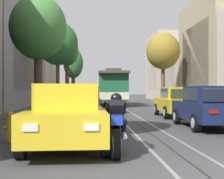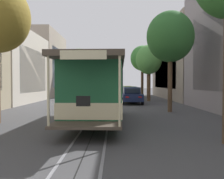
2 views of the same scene
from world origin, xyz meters
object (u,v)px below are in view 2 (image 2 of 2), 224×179
object	(u,v)px
parked_car_yellow_near_left	(126,91)
parked_car_green_second_left	(130,93)
street_tree_kerb_right_near	(79,59)
street_sign_post	(81,86)
parked_car_navy_mid_left	(131,95)
fire_hydrant	(138,94)
parked_car_navy_second_right	(89,92)
cable_car_trolley	(98,89)
pedestrian_on_left_pavement	(62,92)
parked_car_yellow_mid_right	(82,94)
street_tree_kerb_left_second	(149,60)
street_tree_kerb_left_mid	(170,37)
parked_car_white_near_right	(91,91)
street_tree_kerb_left_near	(142,59)
motorcycle_with_rider	(118,92)

from	to	relation	value
parked_car_yellow_near_left	parked_car_green_second_left	distance (m)	6.01
street_tree_kerb_right_near	street_sign_post	size ratio (longest dim) A/B	2.83
parked_car_navy_mid_left	fire_hydrant	bearing A→B (deg)	-98.95
parked_car_green_second_left	parked_car_navy_second_right	bearing A→B (deg)	-21.60
fire_hydrant	street_sign_post	world-z (taller)	street_sign_post
parked_car_navy_mid_left	parked_car_navy_second_right	distance (m)	9.19
parked_car_yellow_near_left	street_tree_kerb_right_near	world-z (taller)	street_tree_kerb_right_near
cable_car_trolley	pedestrian_on_left_pavement	size ratio (longest dim) A/B	5.72
parked_car_yellow_mid_right	cable_car_trolley	size ratio (longest dim) A/B	0.48
cable_car_trolley	street_tree_kerb_left_second	bearing A→B (deg)	-108.25
cable_car_trolley	fire_hydrant	bearing A→B (deg)	-101.02
parked_car_yellow_mid_right	street_sign_post	size ratio (longest dim) A/B	1.73
street_tree_kerb_left_mid	parked_car_green_second_left	bearing A→B (deg)	-80.91
street_tree_kerb_left_mid	street_tree_kerb_right_near	bearing A→B (deg)	-64.89
parked_car_yellow_mid_right	parked_car_yellow_near_left	bearing A→B (deg)	-119.77
parked_car_white_near_right	pedestrian_on_left_pavement	world-z (taller)	pedestrian_on_left_pavement
parked_car_green_second_left	street_tree_kerb_left_second	distance (m)	4.84
parked_car_navy_mid_left	street_tree_kerb_left_near	distance (m)	13.04
street_tree_kerb_left_mid	cable_car_trolley	xyz separation A→B (m)	(4.63, 4.14, -3.43)
street_tree_kerb_right_near	motorcycle_with_rider	bearing A→B (deg)	176.99
parked_car_navy_second_right	pedestrian_on_left_pavement	bearing A→B (deg)	44.04
parked_car_navy_second_right	parked_car_yellow_mid_right	bearing A→B (deg)	88.43
parked_car_yellow_near_left	motorcycle_with_rider	size ratio (longest dim) A/B	2.21
parked_car_green_second_left	street_tree_kerb_right_near	size ratio (longest dim) A/B	0.61
parked_car_yellow_near_left	street_tree_kerb_left_second	xyz separation A→B (m)	(-2.06, 8.45, 3.70)
parked_car_navy_second_right	street_tree_kerb_left_near	world-z (taller)	street_tree_kerb_left_near
street_tree_kerb_left_mid	parked_car_navy_mid_left	bearing A→B (deg)	-71.93
street_tree_kerb_left_near	street_sign_post	size ratio (longest dim) A/B	2.95
street_tree_kerb_left_second	parked_car_yellow_mid_right	bearing A→B (deg)	4.67
parked_car_yellow_near_left	parked_car_navy_second_right	size ratio (longest dim) A/B	1.00
street_tree_kerb_left_near	pedestrian_on_left_pavement	xyz separation A→B (m)	(10.23, 6.89, -4.69)
street_tree_kerb_right_near	cable_car_trolley	xyz separation A→B (m)	(-4.49, 23.61, -3.97)
parked_car_navy_second_right	fire_hydrant	world-z (taller)	parked_car_navy_second_right
parked_car_green_second_left	street_tree_kerb_left_near	distance (m)	8.15
parked_car_navy_mid_left	parked_car_green_second_left	bearing A→B (deg)	-91.86
street_tree_kerb_left_mid	fire_hydrant	world-z (taller)	street_tree_kerb_left_mid
cable_car_trolley	street_sign_post	distance (m)	23.68
street_tree_kerb_left_second	street_tree_kerb_left_mid	xyz separation A→B (m)	(-0.03, 9.84, 0.59)
parked_car_navy_mid_left	fire_hydrant	size ratio (longest dim) A/B	5.22
parked_car_yellow_mid_right	street_sign_post	bearing A→B (deg)	-81.59
street_tree_kerb_left_mid	motorcycle_with_rider	xyz separation A→B (m)	(3.26, -19.16, -4.45)
parked_car_navy_second_right	street_sign_post	distance (m)	5.19
parked_car_navy_mid_left	street_sign_post	world-z (taller)	street_sign_post
parked_car_navy_second_right	motorcycle_with_rider	size ratio (longest dim) A/B	2.20
parked_car_yellow_near_left	pedestrian_on_left_pavement	distance (m)	10.32
parked_car_navy_mid_left	fire_hydrant	world-z (taller)	parked_car_navy_mid_left
street_tree_kerb_left_mid	cable_car_trolley	size ratio (longest dim) A/B	0.75
pedestrian_on_left_pavement	fire_hydrant	size ratio (longest dim) A/B	1.91
parked_car_navy_second_right	parked_car_yellow_mid_right	size ratio (longest dim) A/B	1.00
parked_car_white_near_right	parked_car_navy_mid_left	bearing A→B (deg)	110.94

